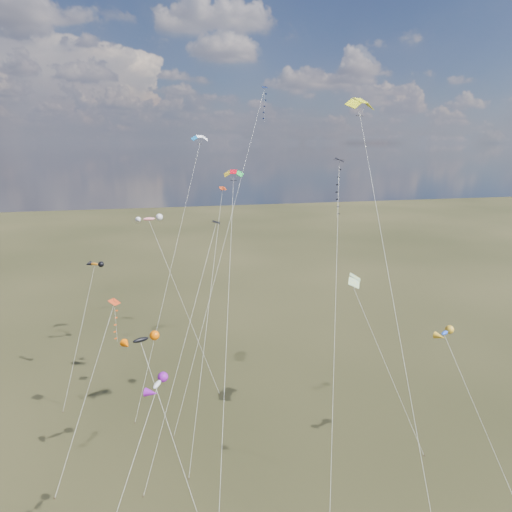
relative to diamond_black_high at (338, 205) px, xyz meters
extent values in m
cube|color=black|center=(0.45, 1.11, 4.21)|extent=(1.20, 1.22, 0.33)
cylinder|color=silver|center=(-3.34, -8.22, -10.27)|extent=(7.62, 18.70, 28.98)
cube|color=#0F1C4A|center=(-2.09, 20.55, 12.94)|extent=(0.71, 0.68, 0.26)
cylinder|color=silver|center=(-9.34, 11.55, -5.91)|extent=(14.54, 18.03, 37.71)
cube|color=#332316|center=(-16.60, 2.55, -24.70)|extent=(0.10, 0.10, 0.12)
cube|color=black|center=(-10.90, 6.72, -2.39)|extent=(0.95, 0.98, 0.29)
cylinder|color=silver|center=(-15.31, 0.65, -13.57)|extent=(8.85, 12.16, 22.38)
cube|color=#332316|center=(-19.72, -5.41, -24.70)|extent=(0.10, 0.10, 0.12)
cube|color=#C03815|center=(-21.96, 7.30, -10.67)|extent=(1.34, 1.36, 0.47)
cylinder|color=silver|center=(-24.65, 1.74, -17.71)|extent=(5.42, 11.16, 14.11)
cube|color=#332316|center=(-27.35, -3.83, -24.70)|extent=(0.10, 0.10, 0.12)
cube|color=red|center=(-9.44, 11.22, 0.75)|extent=(0.92, 0.87, 0.36)
cylinder|color=silver|center=(-12.51, 3.55, -12.00)|extent=(6.18, 15.37, 25.52)
cube|color=#332316|center=(-15.58, -4.12, -24.70)|extent=(0.10, 0.10, 0.12)
cylinder|color=silver|center=(-0.49, -13.50, -7.75)|extent=(1.11, 19.58, 34.03)
cylinder|color=silver|center=(-15.64, 14.37, -9.04)|extent=(10.11, 16.52, 31.45)
cube|color=#332316|center=(-20.67, 6.12, -24.70)|extent=(0.10, 0.10, 0.12)
cylinder|color=silver|center=(5.31, -2.49, -16.31)|extent=(4.92, 7.68, 16.90)
cube|color=#332316|center=(7.75, -6.32, -24.70)|extent=(0.10, 0.10, 0.12)
cylinder|color=silver|center=(-11.52, -2.66, -11.01)|extent=(5.95, 23.26, 27.52)
ellipsoid|color=black|center=(-19.22, -0.75, -11.79)|extent=(3.21, 2.13, 0.99)
cylinder|color=silver|center=(-17.08, -5.55, -18.27)|extent=(4.29, 9.63, 12.98)
ellipsoid|color=#C06813|center=(-24.91, 18.18, -9.12)|extent=(2.34, 1.97, 0.83)
cylinder|color=silver|center=(-26.91, 14.21, -16.94)|extent=(4.02, 7.98, 15.65)
cube|color=#332316|center=(-28.91, 10.23, -24.70)|extent=(0.10, 0.10, 0.12)
ellipsoid|color=silver|center=(-17.93, -11.52, -10.52)|extent=(1.64, 2.27, 0.79)
ellipsoid|color=red|center=(-17.86, 23.12, -4.38)|extent=(3.28, 1.58, 1.15)
cylinder|color=silver|center=(-14.15, 16.49, -14.57)|extent=(7.45, 13.29, 20.39)
cube|color=#332316|center=(-10.44, 9.86, -24.70)|extent=(0.10, 0.10, 0.12)
ellipsoid|color=blue|center=(9.26, -5.44, -11.97)|extent=(2.29, 1.82, 0.97)
cylinder|color=silver|center=(9.99, -10.85, -18.36)|extent=(1.48, 10.85, 12.81)
camera|label=1|loc=(-17.82, -40.94, 5.76)|focal=32.00mm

